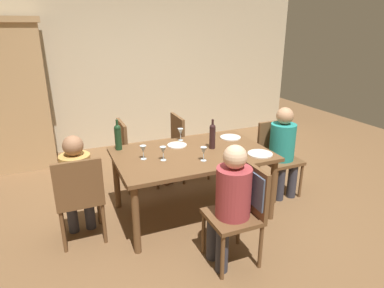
{
  "coord_description": "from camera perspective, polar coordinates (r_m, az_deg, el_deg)",
  "views": [
    {
      "loc": [
        -1.34,
        -3.15,
        2.07
      ],
      "look_at": [
        0.0,
        0.0,
        0.85
      ],
      "focal_mm": 31.29,
      "sensor_mm": 36.0,
      "label": 1
    }
  ],
  "objects": [
    {
      "name": "wine_glass_near_right",
      "position": [
        3.44,
        -4.95,
        -1.14
      ],
      "size": [
        0.07,
        0.07,
        0.15
      ],
      "color": "silver",
      "rests_on": "dining_table"
    },
    {
      "name": "wine_glass_near_left",
      "position": [
        3.49,
        -8.32,
        -0.94
      ],
      "size": [
        0.07,
        0.07,
        0.15
      ],
      "color": "silver",
      "rests_on": "dining_table"
    },
    {
      "name": "wine_bottle_tall_green",
      "position": [
        3.75,
        3.5,
        1.48
      ],
      "size": [
        0.07,
        0.07,
        0.34
      ],
      "color": "black",
      "rests_on": "dining_table"
    },
    {
      "name": "dinner_plate_guest_right",
      "position": [
        3.88,
        -2.57,
        -0.2
      ],
      "size": [
        0.22,
        0.22,
        0.01
      ],
      "primitive_type": "cylinder",
      "color": "white",
      "rests_on": "dining_table"
    },
    {
      "name": "wine_glass_far",
      "position": [
        3.42,
        1.99,
        -1.21
      ],
      "size": [
        0.07,
        0.07,
        0.15
      ],
      "color": "silver",
      "rests_on": "dining_table"
    },
    {
      "name": "person_man_guest",
      "position": [
        4.27,
        15.31,
        -0.35
      ],
      "size": [
        0.31,
        0.36,
        1.14
      ],
      "rotation": [
        0.0,
        0.0,
        3.14
      ],
      "color": "#33333D",
      "rests_on": "ground_plane"
    },
    {
      "name": "rear_room_partition",
      "position": [
        6.08,
        -10.4,
        12.55
      ],
      "size": [
        6.4,
        0.12,
        2.7
      ],
      "primitive_type": "cube",
      "color": "beige",
      "rests_on": "ground_plane"
    },
    {
      "name": "dinner_plate_host",
      "position": [
        3.69,
        11.52,
        -1.65
      ],
      "size": [
        0.27,
        0.27,
        0.01
      ],
      "primitive_type": "cylinder",
      "color": "silver",
      "rests_on": "dining_table"
    },
    {
      "name": "chair_near",
      "position": [
        3.05,
        9.03,
        -9.54
      ],
      "size": [
        0.46,
        0.44,
        0.92
      ],
      "rotation": [
        0.0,
        0.0,
        1.57
      ],
      "color": "brown",
      "rests_on": "ground_plane"
    },
    {
      "name": "person_man_bearded",
      "position": [
        2.95,
        6.59,
        -9.1
      ],
      "size": [
        0.35,
        0.31,
        1.14
      ],
      "rotation": [
        0.0,
        0.0,
        1.57
      ],
      "color": "#33333D",
      "rests_on": "ground_plane"
    },
    {
      "name": "chair_far_left",
      "position": [
        4.43,
        -10.19,
        -0.95
      ],
      "size": [
        0.44,
        0.44,
        0.92
      ],
      "rotation": [
        0.0,
        0.0,
        -1.57
      ],
      "color": "brown",
      "rests_on": "ground_plane"
    },
    {
      "name": "chair_right_end",
      "position": [
        4.4,
        14.27,
        -1.42
      ],
      "size": [
        0.44,
        0.44,
        0.92
      ],
      "rotation": [
        0.0,
        0.0,
        3.14
      ],
      "color": "brown",
      "rests_on": "ground_plane"
    },
    {
      "name": "dinner_plate_guest_left",
      "position": [
        4.17,
        6.57,
        1.13
      ],
      "size": [
        0.25,
        0.25,
        0.01
      ],
      "primitive_type": "cylinder",
      "color": "silver",
      "rests_on": "dining_table"
    },
    {
      "name": "chair_left_end",
      "position": [
        3.43,
        -18.63,
        -8.1
      ],
      "size": [
        0.44,
        0.44,
        0.92
      ],
      "color": "brown",
      "rests_on": "ground_plane"
    },
    {
      "name": "wine_bottle_dark_red",
      "position": [
        3.8,
        -12.51,
        1.29
      ],
      "size": [
        0.08,
        0.08,
        0.35
      ],
      "color": "#19381E",
      "rests_on": "dining_table"
    },
    {
      "name": "chair_far_right",
      "position": [
        4.64,
        -1.15,
        0.32
      ],
      "size": [
        0.44,
        0.44,
        0.92
      ],
      "rotation": [
        0.0,
        0.0,
        -1.57
      ],
      "color": "brown",
      "rests_on": "ground_plane"
    },
    {
      "name": "dining_table",
      "position": [
        3.7,
        0.0,
        -2.64
      ],
      "size": [
        1.67,
        1.07,
        0.75
      ],
      "color": "brown",
      "rests_on": "ground_plane"
    },
    {
      "name": "ground_plane",
      "position": [
        4.0,
        0.0,
        -11.52
      ],
      "size": [
        10.0,
        10.0,
        0.0
      ],
      "primitive_type": "plane",
      "color": "brown"
    },
    {
      "name": "person_woman_host",
      "position": [
        3.48,
        -18.99,
        -5.75
      ],
      "size": [
        0.29,
        0.33,
        1.1
      ],
      "color": "#33333D",
      "rests_on": "ground_plane"
    },
    {
      "name": "wine_glass_centre",
      "position": [
        4.02,
        -1.96,
        2.06
      ],
      "size": [
        0.07,
        0.07,
        0.15
      ],
      "color": "silver",
      "rests_on": "dining_table"
    },
    {
      "name": "armoire_cabinet",
      "position": [
        5.55,
        -29.05,
        7.12
      ],
      "size": [
        1.18,
        0.62,
        2.18
      ],
      "color": "tan",
      "rests_on": "ground_plane"
    },
    {
      "name": "handbag",
      "position": [
        4.7,
        -4.68,
        -5.06
      ],
      "size": [
        0.16,
        0.3,
        0.22
      ],
      "primitive_type": "cube",
      "rotation": [
        0.0,
        0.0,
        -1.42
      ],
      "color": "brown",
      "rests_on": "ground_plane"
    }
  ]
}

